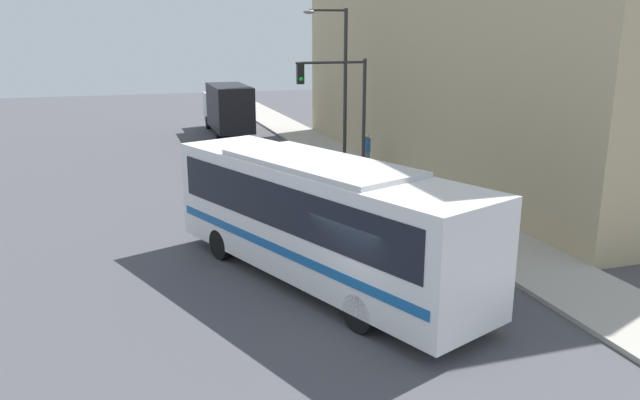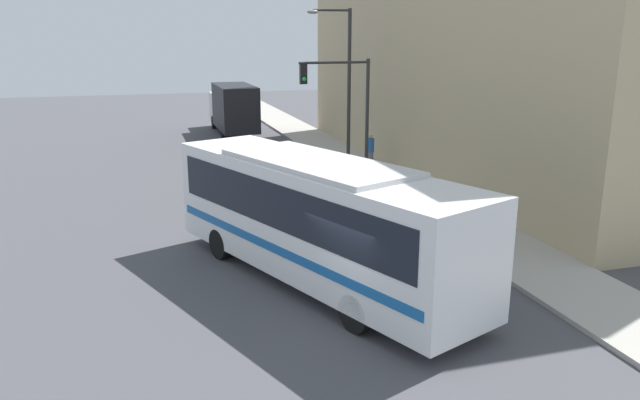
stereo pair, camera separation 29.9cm
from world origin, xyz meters
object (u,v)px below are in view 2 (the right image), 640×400
at_px(delivery_truck, 233,107).
at_px(street_lamp, 344,76).
at_px(parking_meter, 413,185).
at_px(city_bus, 316,214).
at_px(fire_hydrant, 487,241).
at_px(pedestrian_near_corner, 371,151).
at_px(traffic_light_pole, 344,98).

distance_m(delivery_truck, street_lamp, 13.35).
xyz_separation_m(parking_meter, street_lamp, (-0.01, 8.25, 3.58)).
xyz_separation_m(city_bus, fire_hydrant, (5.58, 0.47, -1.47)).
bearing_deg(fire_hydrant, pedestrian_near_corner, 85.28).
bearing_deg(pedestrian_near_corner, fire_hydrant, -94.72).
relative_size(traffic_light_pole, street_lamp, 0.71).
xyz_separation_m(city_bus, pedestrian_near_corner, (6.61, 12.95, -0.95)).
distance_m(traffic_light_pole, street_lamp, 3.08).
distance_m(city_bus, fire_hydrant, 5.78).
relative_size(city_bus, parking_meter, 8.22).
height_order(traffic_light_pole, pedestrian_near_corner, traffic_light_pole).
height_order(city_bus, traffic_light_pole, traffic_light_pole).
bearing_deg(city_bus, parking_meter, 24.45).
bearing_deg(city_bus, fire_hydrant, -16.95).
height_order(delivery_truck, street_lamp, street_lamp).
relative_size(city_bus, fire_hydrant, 15.18).
bearing_deg(city_bus, pedestrian_near_corner, 41.25).
distance_m(fire_hydrant, pedestrian_near_corner, 12.54).
height_order(city_bus, delivery_truck, city_bus).
bearing_deg(fire_hydrant, street_lamp, 90.04).
bearing_deg(street_lamp, delivery_truck, 105.87).
height_order(delivery_truck, pedestrian_near_corner, delivery_truck).
bearing_deg(parking_meter, fire_hydrant, -90.00).
distance_m(traffic_light_pole, parking_meter, 6.18).
xyz_separation_m(fire_hydrant, pedestrian_near_corner, (1.03, 12.49, 0.52)).
height_order(parking_meter, pedestrian_near_corner, pedestrian_near_corner).
bearing_deg(delivery_truck, city_bus, -94.29).
distance_m(traffic_light_pole, pedestrian_near_corner, 3.86).
bearing_deg(delivery_truck, fire_hydrant, -82.20).
height_order(delivery_truck, traffic_light_pole, traffic_light_pole).
relative_size(delivery_truck, street_lamp, 1.04).
bearing_deg(parking_meter, street_lamp, 90.07).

